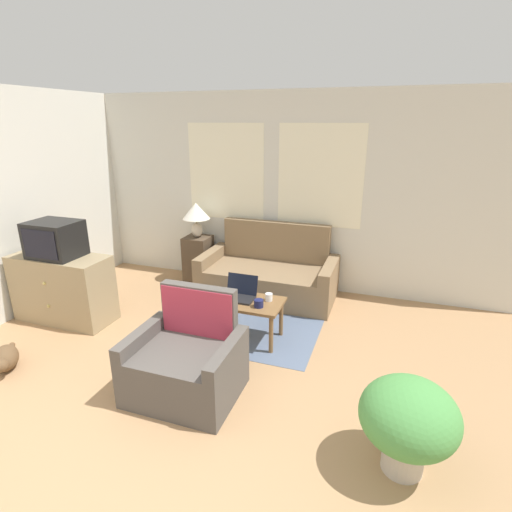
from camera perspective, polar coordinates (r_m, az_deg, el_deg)
The scene contains 17 objects.
ground_plane at distance 3.03m, azimuth -21.16°, elevation -30.06°, with size 16.00×16.00×0.00m, color #A87F56.
wall_back at distance 5.45m, azimuth 2.99°, elevation 9.05°, with size 6.24×0.06×2.60m.
wall_left at distance 5.36m, azimuth -32.12°, elevation 5.98°, with size 0.05×4.72×2.60m.
rug at distance 4.86m, azimuth 0.36°, elevation -8.40°, with size 1.55×1.90×0.01m.
couch at distance 5.31m, azimuth 1.89°, elevation -2.84°, with size 1.75×0.86×0.94m.
armchair at distance 3.56m, azimuth -9.72°, elevation -14.81°, with size 0.89×0.72×0.88m.
tv_dresser at distance 5.13m, azimuth -25.82°, elevation -4.16°, with size 1.13×0.50×0.78m.
television at distance 4.94m, azimuth -26.80°, elevation 2.16°, with size 0.54×0.43×0.40m.
side_table at distance 5.84m, azimuth -8.23°, elevation -0.39°, with size 0.35×0.35×0.66m.
table_lamp at distance 5.65m, azimuth -8.54°, elevation 6.03°, with size 0.38×0.38×0.49m.
coffee_table at distance 4.23m, azimuth -2.05°, elevation -7.07°, with size 0.86×0.47×0.44m.
laptop at distance 4.24m, azimuth -2.36°, elevation -5.32°, with size 0.34×0.28×0.23m.
cup_navy at distance 4.18m, azimuth 1.84°, elevation -5.89°, with size 0.08×0.08×0.08m.
cup_yellow at distance 4.04m, azimuth 0.38°, elevation -6.78°, with size 0.10×0.10×0.08m.
tv_remote at distance 4.39m, azimuth -5.33°, elevation -5.12°, with size 0.06×0.15×0.02m.
potted_plant at distance 2.93m, azimuth 20.93°, elevation -20.92°, with size 0.63×0.63×0.67m.
cat_black at distance 4.52m, azimuth -32.19°, elevation -12.28°, with size 0.45×0.49×0.22m.
Camera 1 is at (1.49, -1.42, 2.22)m, focal length 28.00 mm.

